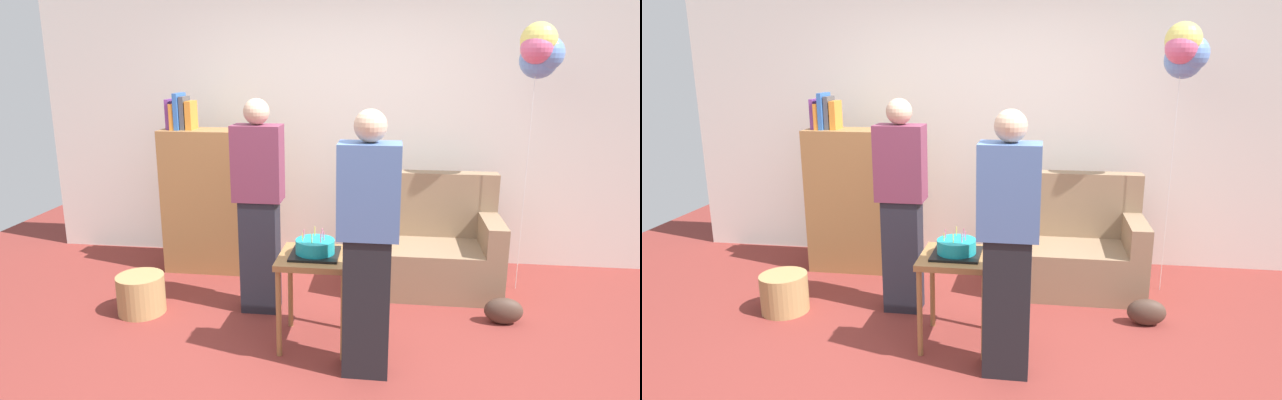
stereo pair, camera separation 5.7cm
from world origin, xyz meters
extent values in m
plane|color=maroon|center=(0.00, 0.00, 0.00)|extent=(8.00, 8.00, 0.00)
cube|color=silver|center=(0.00, 2.05, 1.35)|extent=(6.00, 0.10, 2.70)
cube|color=#8C7054|center=(0.76, 1.29, 0.20)|extent=(1.10, 0.70, 0.40)
cube|color=#8C7054|center=(0.76, 1.56, 0.68)|extent=(1.10, 0.16, 0.56)
cube|color=#8C7054|center=(0.29, 1.29, 0.52)|extent=(0.16, 0.70, 0.24)
cube|color=#8C7054|center=(1.23, 1.29, 0.52)|extent=(0.16, 0.70, 0.24)
cube|color=olive|center=(-1.23, 1.52, 0.65)|extent=(0.80, 0.36, 1.30)
cube|color=#7F3D93|center=(-1.56, 1.52, 1.43)|extent=(0.03, 0.17, 0.26)
cube|color=orange|center=(-1.51, 1.52, 1.41)|extent=(0.04, 0.22, 0.23)
cube|color=#3366B7|center=(-1.47, 1.52, 1.46)|extent=(0.04, 0.23, 0.32)
cube|color=#4C4C51|center=(-1.42, 1.52, 1.44)|extent=(0.04, 0.18, 0.29)
cube|color=orange|center=(-1.36, 1.52, 1.42)|extent=(0.05, 0.18, 0.25)
cube|color=olive|center=(-0.08, 0.26, 0.62)|extent=(0.48, 0.48, 0.04)
cylinder|color=olive|center=(-0.29, 0.05, 0.30)|extent=(0.04, 0.04, 0.60)
cylinder|color=olive|center=(0.13, 0.05, 0.30)|extent=(0.04, 0.04, 0.60)
cylinder|color=olive|center=(-0.29, 0.47, 0.30)|extent=(0.04, 0.04, 0.60)
cylinder|color=olive|center=(0.13, 0.47, 0.30)|extent=(0.04, 0.04, 0.60)
cube|color=black|center=(-0.08, 0.26, 0.64)|extent=(0.32, 0.32, 0.02)
cylinder|color=teal|center=(-0.08, 0.26, 0.70)|extent=(0.26, 0.26, 0.09)
cylinder|color=#EA668C|center=(-0.03, 0.25, 0.77)|extent=(0.01, 0.01, 0.06)
cylinder|color=#EA668C|center=(-0.04, 0.31, 0.77)|extent=(0.01, 0.01, 0.06)
cylinder|color=#F2CC4C|center=(-0.10, 0.34, 0.77)|extent=(0.01, 0.01, 0.06)
cylinder|color=#EA668C|center=(-0.16, 0.29, 0.77)|extent=(0.01, 0.01, 0.06)
cylinder|color=#F2CC4C|center=(-0.16, 0.22, 0.77)|extent=(0.01, 0.01, 0.05)
cylinder|color=#F2CC4C|center=(-0.10, 0.19, 0.77)|extent=(0.01, 0.01, 0.06)
cylinder|color=#EA668C|center=(-0.04, 0.20, 0.77)|extent=(0.01, 0.01, 0.06)
cube|color=#23232D|center=(-0.57, 0.72, 0.44)|extent=(0.28, 0.20, 0.88)
cube|color=#75334C|center=(-0.57, 0.72, 1.16)|extent=(0.36, 0.22, 0.56)
sphere|color=#D1A889|center=(-0.57, 0.72, 1.53)|extent=(0.19, 0.19, 0.19)
cube|color=black|center=(0.28, -0.07, 0.44)|extent=(0.28, 0.20, 0.88)
cube|color=#4C6BA3|center=(0.28, -0.07, 1.16)|extent=(0.36, 0.22, 0.56)
sphere|color=#D1A889|center=(0.28, -0.07, 1.53)|extent=(0.19, 0.19, 0.19)
cylinder|color=#A88451|center=(-1.48, 0.54, 0.15)|extent=(0.36, 0.36, 0.30)
ellipsoid|color=#473328|center=(1.25, 0.70, 0.10)|extent=(0.28, 0.14, 0.20)
cylinder|color=silver|center=(1.49, 1.39, 0.94)|extent=(0.00, 0.00, 1.88)
sphere|color=#668ED6|center=(1.56, 1.41, 1.94)|extent=(0.27, 0.27, 0.27)
sphere|color=#D65B84|center=(1.47, 1.34, 1.98)|extent=(0.24, 0.24, 0.24)
sphere|color=#668ED6|center=(1.52, 1.45, 1.90)|extent=(0.29, 0.29, 0.29)
sphere|color=#E5D666|center=(1.49, 1.37, 2.04)|extent=(0.28, 0.28, 0.28)
camera|label=1|loc=(0.39, -3.14, 1.88)|focal=30.72mm
camera|label=2|loc=(0.45, -3.14, 1.88)|focal=30.72mm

